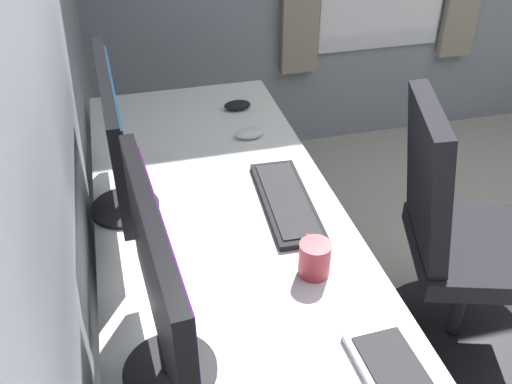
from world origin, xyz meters
TOP-DOWN VIEW (x-y plane):
  - wall_back at (0.00, 1.96)m, footprint 4.42×0.10m
  - desk at (0.14, 1.53)m, footprint 2.21×0.72m
  - drawer_pedestal at (0.37, 1.56)m, footprint 0.40×0.51m
  - monitor_primary at (0.46, 1.80)m, footprint 0.58×0.20m
  - monitor_secondary at (-0.15, 1.74)m, footprint 0.53×0.20m
  - keyboard_spare at (0.36, 1.33)m, footprint 0.43×0.16m
  - mouse_main at (0.78, 1.34)m, footprint 0.06×0.10m
  - mouse_spare at (1.01, 1.33)m, footprint 0.06×0.10m
  - coffee_mug at (0.06, 1.35)m, footprint 0.12×0.08m
  - office_chair at (0.32, 0.74)m, footprint 0.56×0.60m

SIDE VIEW (x-z plane):
  - drawer_pedestal at x=0.37m, z-range 0.00..0.69m
  - office_chair at x=0.32m, z-range -0.03..0.94m
  - desk at x=0.14m, z-range 0.30..1.03m
  - keyboard_spare at x=0.36m, z-range 0.73..0.75m
  - mouse_main at x=0.78m, z-range 0.73..0.76m
  - mouse_spare at x=1.01m, z-range 0.73..0.76m
  - coffee_mug at x=0.06m, z-range 0.73..0.82m
  - monitor_primary at x=0.46m, z-range 0.76..1.18m
  - monitor_secondary at x=-0.15m, z-range 0.76..1.20m
  - wall_back at x=0.00m, z-range 0.00..2.60m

